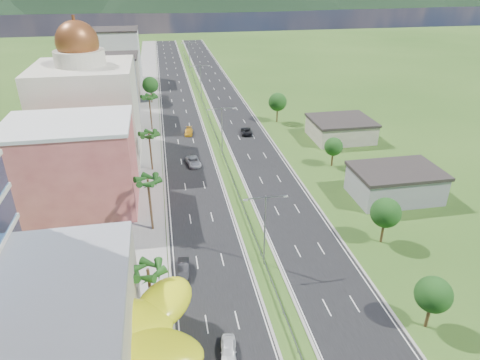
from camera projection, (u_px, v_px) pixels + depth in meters
ground at (283, 314)px, 52.13m from camera, size 500.00×500.00×0.00m
road_left at (179, 106)px, 130.03m from camera, size 11.00×260.00×0.04m
road_right at (227, 103)px, 132.50m from camera, size 11.00×260.00×0.04m
sidewalk_left at (147, 107)px, 128.45m from camera, size 7.00×260.00×0.12m
median_guardrail at (210, 121)px, 115.16m from camera, size 0.10×216.06×0.76m
streetlight_median_b at (265, 224)px, 57.91m from camera, size 6.04×0.25×11.00m
streetlight_median_c at (222, 127)px, 93.08m from camera, size 6.04×0.25×11.00m
streetlight_median_d at (201, 79)px, 132.65m from camera, size 6.04×0.25×11.00m
streetlight_median_e at (189, 53)px, 172.22m from camera, size 6.04×0.25×11.00m
lime_canopy at (104, 331)px, 43.10m from camera, size 18.00×15.00×7.40m
pink_shophouse at (74, 167)px, 72.32m from camera, size 20.00×15.00×15.00m
domed_building at (88, 106)px, 90.82m from camera, size 20.00×20.00×28.70m
midrise_grey at (106, 92)px, 114.47m from camera, size 16.00×15.00×16.00m
midrise_beige at (113, 78)px, 134.48m from camera, size 16.00×15.00×13.00m
midrise_white at (117, 57)px, 153.59m from camera, size 16.00×15.00×18.00m
shed_near at (395, 185)px, 77.60m from camera, size 15.00×10.00×5.00m
shed_far at (341, 130)px, 104.44m from camera, size 14.00×12.00×4.40m
palm_tree_b at (148, 272)px, 48.19m from camera, size 3.60×3.60×8.10m
palm_tree_c at (148, 182)px, 65.13m from camera, size 3.60×3.60×9.60m
palm_tree_d at (149, 136)px, 85.79m from camera, size 3.60×3.60×8.60m
palm_tree_e at (149, 98)px, 107.43m from camera, size 3.60×3.60×9.40m
leafy_tree_lfar at (150, 85)px, 130.63m from camera, size 4.90×4.90×8.05m
leafy_tree_ra at (433, 295)px, 48.23m from camera, size 4.20×4.20×6.90m
leafy_tree_rb at (386, 213)px, 63.49m from camera, size 4.55×4.55×7.47m
leafy_tree_rc at (334, 147)px, 88.97m from camera, size 3.85×3.85×6.33m
leafy_tree_rd at (278, 102)px, 114.15m from camera, size 4.90×4.90×8.05m
mountain_ridge at (223, 6)px, 457.69m from camera, size 860.00×140.00×90.00m
car_white_near_left at (228, 350)px, 46.27m from camera, size 2.25×4.36×1.42m
car_dark_left at (184, 269)px, 58.71m from camera, size 1.86×4.62×1.49m
car_silver_mid_left at (193, 161)px, 90.94m from camera, size 3.28×5.82×1.54m
car_yellow_far_left at (189, 132)px, 107.65m from camera, size 2.48×4.92×1.37m
car_dark_far_right at (246, 131)px, 107.99m from camera, size 3.10×5.68×1.51m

